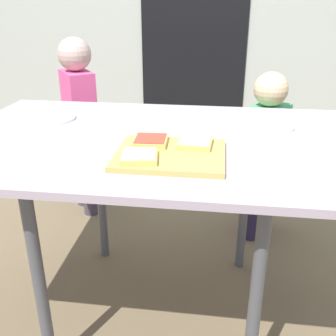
% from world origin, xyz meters
% --- Properties ---
extents(ground_plane, '(16.00, 16.00, 0.00)m').
position_xyz_m(ground_plane, '(0.00, 0.00, 0.00)').
color(ground_plane, brown).
extents(house_door, '(0.90, 0.02, 2.00)m').
position_xyz_m(house_door, '(-0.04, 2.21, 1.00)').
color(house_door, black).
rests_on(house_door, ground).
extents(dining_table, '(1.49, 0.92, 0.78)m').
position_xyz_m(dining_table, '(0.00, 0.00, 0.71)').
color(dining_table, '#AB98A8').
rests_on(dining_table, ground).
extents(cutting_board, '(0.33, 0.28, 0.02)m').
position_xyz_m(cutting_board, '(0.06, -0.18, 0.79)').
color(cutting_board, tan).
rests_on(cutting_board, dining_table).
extents(pizza_slice_far_right, '(0.11, 0.12, 0.02)m').
position_xyz_m(pizza_slice_far_right, '(0.13, -0.11, 0.80)').
color(pizza_slice_far_right, '#DCB65C').
rests_on(pizza_slice_far_right, cutting_board).
extents(pizza_slice_near_left, '(0.12, 0.13, 0.02)m').
position_xyz_m(pizza_slice_near_left, '(-0.02, -0.25, 0.80)').
color(pizza_slice_near_left, '#DCB65C').
rests_on(pizza_slice_near_left, cutting_board).
extents(pizza_slice_far_left, '(0.11, 0.12, 0.02)m').
position_xyz_m(pizza_slice_far_left, '(-0.01, -0.11, 0.80)').
color(pizza_slice_far_left, '#DCB65C').
rests_on(pizza_slice_far_left, cutting_board).
extents(plate_white_left, '(0.21, 0.21, 0.01)m').
position_xyz_m(plate_white_left, '(-0.48, 0.16, 0.78)').
color(plate_white_left, white).
rests_on(plate_white_left, dining_table).
extents(plate_white_right, '(0.21, 0.21, 0.01)m').
position_xyz_m(plate_white_right, '(0.39, 0.17, 0.78)').
color(plate_white_right, white).
rests_on(plate_white_right, dining_table).
extents(child_left, '(0.25, 0.28, 1.04)m').
position_xyz_m(child_left, '(-0.59, 0.81, 0.61)').
color(child_left, '#433946').
rests_on(child_left, ground).
extents(child_right, '(0.25, 0.28, 0.90)m').
position_xyz_m(child_right, '(0.45, 0.67, 0.52)').
color(child_right, '#2A213E').
rests_on(child_right, ground).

